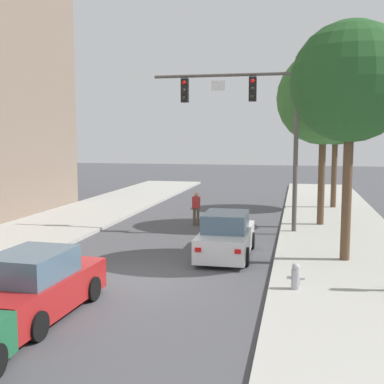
% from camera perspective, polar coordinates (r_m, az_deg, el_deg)
% --- Properties ---
extents(ground_plane, '(120.00, 120.00, 0.00)m').
position_cam_1_polar(ground_plane, '(14.99, -6.68, -10.14)').
color(ground_plane, '#4C4C51').
extents(sidewalk_right, '(5.00, 60.00, 0.15)m').
position_cam_1_polar(sidewalk_right, '(14.31, 19.26, -10.96)').
color(sidewalk_right, '#B2AFA8').
rests_on(sidewalk_right, ground).
extents(traffic_signal_mast, '(6.40, 0.38, 7.50)m').
position_cam_1_polar(traffic_signal_mast, '(21.62, 7.34, 9.25)').
color(traffic_signal_mast, '#514C47').
rests_on(traffic_signal_mast, sidewalk_right).
extents(car_lead_white, '(1.89, 4.27, 1.60)m').
position_cam_1_polar(car_lead_white, '(17.57, 4.02, -5.19)').
color(car_lead_white, silver).
rests_on(car_lead_white, ground).
extents(car_following_red, '(1.94, 4.29, 1.60)m').
position_cam_1_polar(car_following_red, '(12.39, -17.83, -10.51)').
color(car_following_red, '#B21E1E').
rests_on(car_following_red, ground).
extents(pedestrian_crossing_road, '(0.36, 0.22, 1.64)m').
position_cam_1_polar(pedestrian_crossing_road, '(23.44, 0.49, -1.75)').
color(pedestrian_crossing_road, brown).
rests_on(pedestrian_crossing_road, ground).
extents(fire_hydrant, '(0.48, 0.24, 0.72)m').
position_cam_1_polar(fire_hydrant, '(13.72, 12.06, -9.61)').
color(fire_hydrant, '#B2B2B7').
rests_on(fire_hydrant, sidewalk_right).
extents(street_tree_nearest, '(3.93, 3.93, 7.86)m').
position_cam_1_polar(street_tree_nearest, '(16.96, 18.11, 12.07)').
color(street_tree_nearest, brown).
rests_on(street_tree_nearest, sidewalk_right).
extents(street_tree_second, '(4.33, 4.33, 8.07)m').
position_cam_1_polar(street_tree_second, '(23.59, 15.19, 10.56)').
color(street_tree_second, brown).
rests_on(street_tree_second, sidewalk_right).
extents(street_tree_third, '(3.96, 3.96, 7.61)m').
position_cam_1_polar(street_tree_third, '(29.58, 16.53, 9.10)').
color(street_tree_third, brown).
rests_on(street_tree_third, sidewalk_right).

